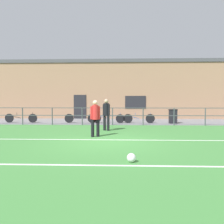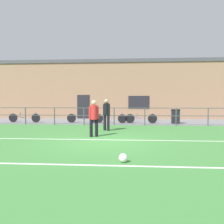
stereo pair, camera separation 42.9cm
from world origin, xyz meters
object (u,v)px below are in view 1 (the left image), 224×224
Objects in this scene: player_goalkeeper at (106,113)px; bicycle_parked_2 at (80,118)px; bicycle_parked_3 at (108,118)px; trash_bin_0 at (173,116)px; player_striker at (95,116)px; bicycle_parked_1 at (21,118)px; soccer_ball_match at (131,158)px; bicycle_parked_0 at (139,118)px.

player_goalkeeper is 4.48m from bicycle_parked_2.
bicycle_parked_3 is 4.53m from trash_bin_0.
trash_bin_0 is (4.53, -0.07, 0.17)m from bicycle_parked_3.
bicycle_parked_3 is at bearing -0.00° from bicycle_parked_2.
bicycle_parked_1 is at bearing 117.28° from player_striker.
soccer_ball_match is at bearing 135.19° from player_goalkeeper.
bicycle_parked_0 is at bearing 178.31° from trash_bin_0.
player_goalkeeper is 7.54m from bicycle_parked_1.
player_striker is 6.06m from bicycle_parked_3.
soccer_ball_match is 0.24× the size of trash_bin_0.
player_striker reaches higher than bicycle_parked_1.
bicycle_parked_2 is 1.00× the size of bicycle_parked_3.
soccer_ball_match is (1.07, -6.27, -0.85)m from player_goalkeeper.
bicycle_parked_1 is at bearing 180.00° from bicycle_parked_3.
bicycle_parked_3 reaches higher than soccer_ball_match.
player_goalkeeper is 6.42m from soccer_ball_match.
bicycle_parked_3 is at bearing 96.60° from soccer_ball_match.
bicycle_parked_2 reaches higher than bicycle_parked_3.
bicycle_parked_2 is (-3.17, 10.18, 0.24)m from soccer_ball_match.
bicycle_parked_2 is at bearing 180.00° from bicycle_parked_3.
player_goalkeeper is 3.96m from bicycle_parked_3.
bicycle_parked_1 is 2.38× the size of trash_bin_0.
soccer_ball_match is 10.24m from bicycle_parked_0.
bicycle_parked_1 is at bearing 126.33° from soccer_ball_match.
bicycle_parked_0 is at bearing 50.23° from player_striker.
soccer_ball_match is 0.10× the size of bicycle_parked_2.
soccer_ball_match is at bearing -95.57° from bicycle_parked_0.
player_striker is 8.57m from bicycle_parked_1.
bicycle_parked_1 is at bearing -180.00° from bicycle_parked_0.
player_striker is 0.71× the size of bicycle_parked_2.
trash_bin_0 is (6.51, -0.07, 0.16)m from bicycle_parked_2.
player_striker is (-0.36, -2.12, -0.04)m from player_goalkeeper.
player_goalkeeper is at bearing -61.76° from bicycle_parked_2.
bicycle_parked_0 reaches higher than bicycle_parked_3.
bicycle_parked_0 is 8.48m from bicycle_parked_1.
player_striker is 6.52m from bicycle_parked_0.
player_goalkeeper is 0.74× the size of bicycle_parked_3.
player_goalkeeper reaches higher than player_striker.
bicycle_parked_3 is (0.25, 6.03, -0.58)m from player_striker.
bicycle_parked_1 is at bearing 4.19° from player_goalkeeper.
trash_bin_0 reaches higher than bicycle_parked_0.
bicycle_parked_1 is at bearing 179.63° from trash_bin_0.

